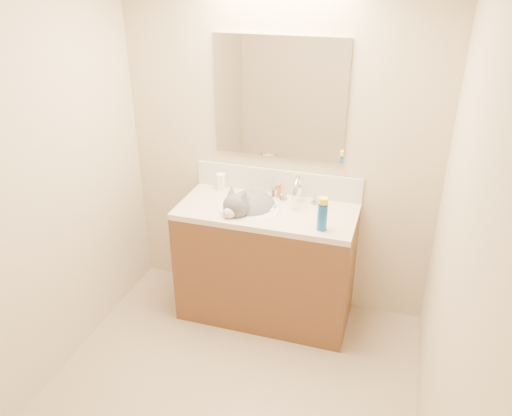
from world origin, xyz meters
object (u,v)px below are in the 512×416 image
Objects in this scene: faucet at (298,192)px; cat at (249,209)px; spray_can at (322,217)px; pill_bottle at (221,182)px; basin at (248,217)px; vanity_cabinet at (266,265)px; amber_bottle at (278,191)px; silver_jar at (275,192)px.

cat is at bearing -155.09° from faucet.
cat is 3.00× the size of spray_can.
pill_bottle is at bearing 173.59° from faucet.
pill_bottle is at bearing 154.86° from spray_can.
pill_bottle is at bearing 140.60° from basin.
basin is at bearing -150.88° from faucet.
spray_can is (0.40, -0.18, 0.53)m from vanity_cabinet.
vanity_cabinet is 0.54m from amber_bottle.
spray_can is (0.81, -0.38, 0.02)m from pill_bottle.
amber_bottle is (-0.16, 0.06, -0.04)m from faucet.
faucet reaches higher than amber_bottle.
amber_bottle is at bearing 157.81° from faucet.
faucet is 0.17m from amber_bottle.
cat is (-0.31, -0.14, -0.10)m from faucet.
vanity_cabinet is 0.40m from basin.
cat is at bearing -121.92° from silver_jar.
silver_jar is 0.64× the size of amber_bottle.
cat reaches higher than silver_jar.
basin is 0.57m from spray_can.
silver_jar reaches higher than vanity_cabinet.
faucet reaches higher than spray_can.
pill_bottle is (-0.58, 0.07, -0.03)m from faucet.
cat is 7.90× the size of silver_jar.
cat is at bearing -177.76° from vanity_cabinet.
pill_bottle is 1.22× the size of amber_bottle.
basin is 0.38m from faucet.
spray_can is (0.52, -0.15, 0.15)m from basin.
cat is 0.35m from pill_bottle.
basin is 7.04× the size of silver_jar.
basin is 0.39m from pill_bottle.
pill_bottle is 1.91× the size of silver_jar.
faucet is 2.80× the size of amber_bottle.
cat is 5.04× the size of amber_bottle.
faucet is 0.20m from silver_jar.
amber_bottle is 0.54m from spray_can.
basin is at bearing -117.94° from silver_jar.
spray_can is at bearing 0.28° from cat.
cat is at bearing 162.09° from spray_can.
faucet is at bearing 37.29° from vanity_cabinet.
vanity_cabinet is at bearing 14.04° from basin.
cat is (-0.13, -0.00, 0.43)m from vanity_cabinet.
basin reaches higher than vanity_cabinet.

